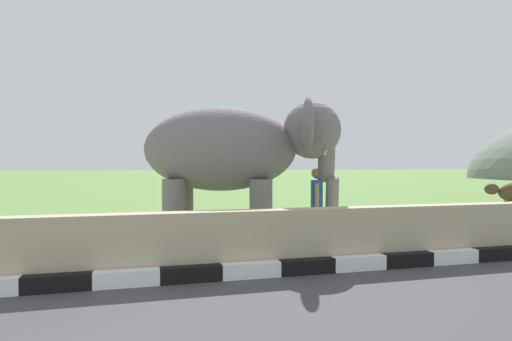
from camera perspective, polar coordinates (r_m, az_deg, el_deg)
striped_curb at (r=6.75m, az=-28.30°, el=-13.06°), size 16.20×0.20×0.24m
barrier_parapet at (r=6.84m, az=-7.89°, el=-9.50°), size 28.00×0.36×1.00m
elephant at (r=8.91m, az=-2.41°, el=2.42°), size 4.08×2.96×2.99m
person_handler at (r=9.08m, az=7.92°, el=-4.21°), size 0.38×0.63×1.66m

